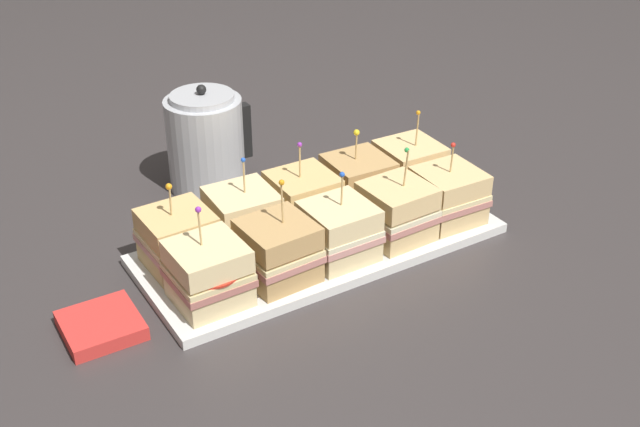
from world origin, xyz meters
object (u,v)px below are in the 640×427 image
object	(u,v)px
sandwich_front_far_right	(448,195)
sandwich_back_right	(358,183)
sandwich_back_far_left	(178,239)
sandwich_front_right	(397,212)
kettle_steel	(206,142)
sandwich_front_center	(340,231)
sandwich_back_center	(302,201)
sandwich_front_left	(278,251)
napkin_stack	(101,326)
serving_platter	(320,244)
sandwich_back_far_right	(409,168)
sandwich_back_left	(243,218)
sandwich_front_far_left	(208,274)

from	to	relation	value
sandwich_front_far_right	sandwich_back_right	xyz separation A→B (m)	(-0.12, 0.13, 0.00)
sandwich_back_far_left	sandwich_back_right	bearing A→B (deg)	0.40
sandwich_front_right	kettle_steel	bearing A→B (deg)	116.84
sandwich_front_center	sandwich_back_center	distance (m)	0.12
sandwich_back_right	kettle_steel	world-z (taller)	kettle_steel
sandwich_front_far_right	kettle_steel	bearing A→B (deg)	129.24
sandwich_front_right	sandwich_front_far_right	world-z (taller)	sandwich_front_right
sandwich_front_center	sandwich_front_right	xyz separation A→B (m)	(0.12, -0.00, 0.00)
sandwich_front_left	sandwich_back_center	xyz separation A→B (m)	(0.12, 0.12, 0.00)
sandwich_back_center	napkin_stack	size ratio (longest dim) A/B	1.46
serving_platter	sandwich_front_center	size ratio (longest dim) A/B	4.03
sandwich_front_center	sandwich_back_far_right	bearing A→B (deg)	26.97
sandwich_back_left	napkin_stack	distance (m)	0.32
sandwich_front_center	sandwich_back_far_right	distance (m)	0.28
sandwich_front_center	sandwich_front_left	bearing A→B (deg)	-179.12
sandwich_front_center	sandwich_back_far_left	world-z (taller)	sandwich_front_center
sandwich_front_far_right	sandwich_back_far_left	xyz separation A→B (m)	(-0.49, 0.12, 0.00)
serving_platter	napkin_stack	world-z (taller)	napkin_stack
sandwich_back_far_left	kettle_steel	xyz separation A→B (m)	(0.18, 0.27, 0.03)
sandwich_back_center	kettle_steel	xyz separation A→B (m)	(-0.07, 0.27, 0.03)
sandwich_back_left	sandwich_back_center	distance (m)	0.12
sandwich_front_center	napkin_stack	bearing A→B (deg)	175.34
sandwich_front_right	napkin_stack	world-z (taller)	sandwich_front_right
sandwich_front_far_right	sandwich_front_left	bearing A→B (deg)	-179.63
sandwich_front_left	sandwich_front_right	world-z (taller)	sandwich_front_left
serving_platter	kettle_steel	distance (m)	0.35
sandwich_front_center	sandwich_back_far_right	size ratio (longest dim) A/B	0.92
sandwich_front_far_right	sandwich_back_far_left	bearing A→B (deg)	165.99
sandwich_front_right	napkin_stack	bearing A→B (deg)	176.37
serving_platter	sandwich_back_left	size ratio (longest dim) A/B	3.85
serving_platter	sandwich_back_far_left	xyz separation A→B (m)	(-0.25, 0.06, 0.06)
sandwich_front_far_left	sandwich_back_left	xyz separation A→B (m)	(0.13, 0.13, -0.00)
sandwich_front_left	kettle_steel	xyz separation A→B (m)	(0.05, 0.39, 0.03)
sandwich_back_far_right	napkin_stack	size ratio (longest dim) A/B	1.50
kettle_steel	napkin_stack	size ratio (longest dim) A/B	1.89
sandwich_back_far_right	sandwich_front_left	bearing A→B (deg)	-161.06
sandwich_front_far_left	sandwich_back_far_left	world-z (taller)	sandwich_front_far_left
serving_platter	sandwich_front_center	world-z (taller)	sandwich_front_center
serving_platter	kettle_steel	bearing A→B (deg)	102.45
sandwich_front_left	sandwich_front_far_right	xyz separation A→B (m)	(0.37, 0.00, -0.00)
kettle_steel	napkin_stack	world-z (taller)	kettle_steel
sandwich_back_left	sandwich_back_far_right	size ratio (longest dim) A/B	0.96
sandwich_front_left	napkin_stack	size ratio (longest dim) A/B	1.54
sandwich_front_far_left	napkin_stack	world-z (taller)	sandwich_front_far_left
sandwich_front_left	sandwich_back_left	distance (m)	0.13
sandwich_front_left	sandwich_back_center	world-z (taller)	sandwich_front_left
sandwich_front_left	sandwich_back_far_left	distance (m)	0.18
sandwich_front_left	kettle_steel	distance (m)	0.40
sandwich_front_right	sandwich_back_center	xyz separation A→B (m)	(-0.13, 0.12, 0.00)
sandwich_front_far_left	sandwich_back_far_right	size ratio (longest dim) A/B	0.97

